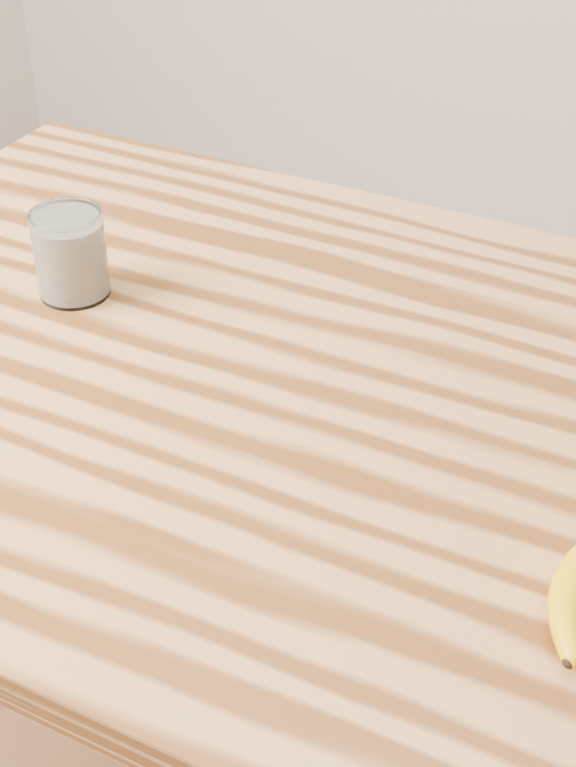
% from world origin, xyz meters
% --- Properties ---
extents(table, '(1.20, 0.80, 0.90)m').
position_xyz_m(table, '(0.00, 0.00, 0.77)').
color(table, '#AF7A46').
rests_on(table, ground).
extents(smoothie_glass, '(0.08, 0.08, 0.09)m').
position_xyz_m(smoothie_glass, '(-0.29, 0.04, 0.95)').
color(smoothie_glass, white).
rests_on(smoothie_glass, table).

